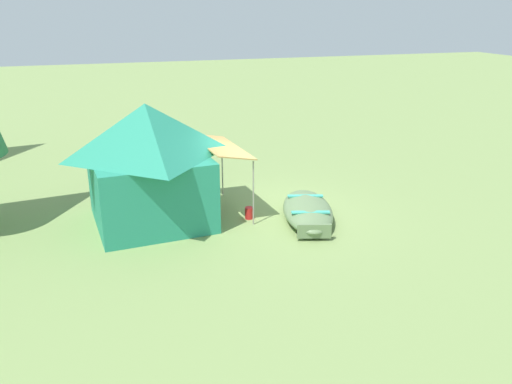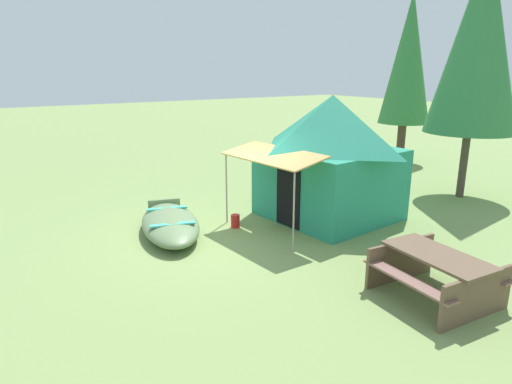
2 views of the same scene
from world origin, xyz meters
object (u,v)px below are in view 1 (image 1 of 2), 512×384
cooler_box (186,201)px  fuel_can (249,213)px  beached_rowboat (308,210)px  canvas_cabin_tent (149,162)px  picnic_table (179,157)px

cooler_box → fuel_can: bearing=-133.5°
beached_rowboat → canvas_cabin_tent: 4.08m
picnic_table → cooler_box: size_ratio=3.99×
beached_rowboat → picnic_table: (5.04, 2.32, 0.24)m
beached_rowboat → picnic_table: 5.56m
cooler_box → canvas_cabin_tent: bearing=126.6°
beached_rowboat → canvas_cabin_tent: canvas_cabin_tent is taller
picnic_table → beached_rowboat: bearing=-155.3°
beached_rowboat → picnic_table: picnic_table is taller
canvas_cabin_tent → fuel_can: (-0.58, -2.33, -1.38)m
beached_rowboat → picnic_table: bearing=24.7°
beached_rowboat → picnic_table: size_ratio=1.72×
beached_rowboat → cooler_box: beached_rowboat is taller
picnic_table → fuel_can: (-4.56, -0.92, -0.32)m
canvas_cabin_tent → cooler_box: bearing=-53.4°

